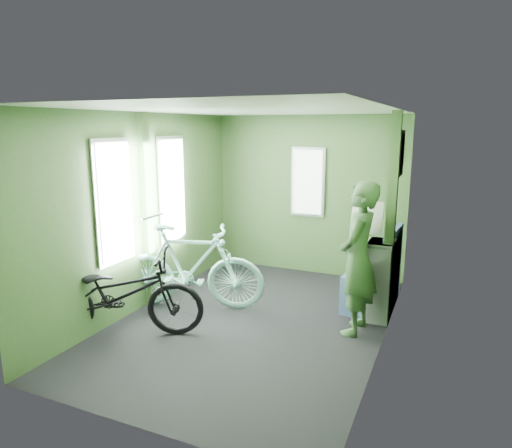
{
  "coord_description": "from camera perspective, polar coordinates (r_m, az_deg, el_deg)",
  "views": [
    {
      "loc": [
        1.94,
        -4.33,
        2.14
      ],
      "look_at": [
        0.0,
        0.1,
        1.1
      ],
      "focal_mm": 32.0,
      "sensor_mm": 36.0,
      "label": 1
    }
  ],
  "objects": [
    {
      "name": "room",
      "position": [
        4.85,
        -0.69,
        3.78
      ],
      "size": [
        4.0,
        4.02,
        2.31
      ],
      "color": "black",
      "rests_on": "ground"
    },
    {
      "name": "bicycle_black",
      "position": [
        5.11,
        -16.33,
        -13.12
      ],
      "size": [
        1.84,
        1.29,
        0.95
      ],
      "primitive_type": "imported",
      "rotation": [
        0.0,
        -0.07,
        1.98
      ],
      "color": "black",
      "rests_on": "ground"
    },
    {
      "name": "bicycle_mint",
      "position": [
        5.6,
        -8.08,
        -10.47
      ],
      "size": [
        1.87,
        1.11,
        1.12
      ],
      "primitive_type": "imported",
      "rotation": [
        0.0,
        -0.16,
        1.85
      ],
      "color": "#9AE7DB",
      "rests_on": "ground"
    },
    {
      "name": "passenger",
      "position": [
        4.83,
        12.62,
        -4.2
      ],
      "size": [
        0.42,
        0.66,
        1.61
      ],
      "rotation": [
        0.0,
        0.0,
        -1.63
      ],
      "color": "#34522D",
      "rests_on": "ground"
    },
    {
      "name": "waste_box",
      "position": [
        5.31,
        15.15,
        -6.84
      ],
      "size": [
        0.27,
        0.37,
        0.9
      ],
      "primitive_type": "cube",
      "color": "gray",
      "rests_on": "ground"
    },
    {
      "name": "bench_seat",
      "position": [
        5.71,
        14.47,
        -7.22
      ],
      "size": [
        0.57,
        0.94,
        0.96
      ],
      "rotation": [
        0.0,
        0.0,
        -0.07
      ],
      "color": "navy",
      "rests_on": "ground"
    }
  ]
}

